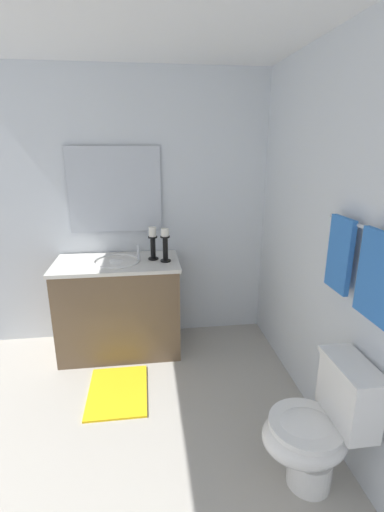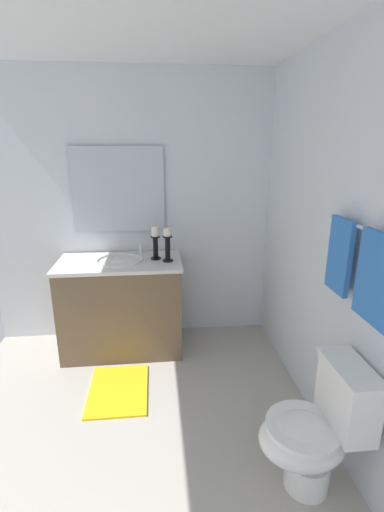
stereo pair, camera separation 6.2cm
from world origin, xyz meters
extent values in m
cube|color=#B2ADA3|center=(0.00, 0.00, -0.01)|extent=(3.04, 2.59, 0.02)
cube|color=silver|center=(0.00, 1.30, 1.23)|extent=(3.04, 0.04, 2.45)
cube|color=silver|center=(-1.52, 0.00, 1.23)|extent=(0.04, 2.59, 2.45)
cube|color=brown|center=(-1.20, -0.11, 0.41)|extent=(0.55, 1.04, 0.82)
cube|color=silver|center=(-1.20, -0.11, 0.83)|extent=(0.58, 1.07, 0.03)
sphere|color=black|center=(-1.30, -0.64, 0.45)|extent=(0.02, 0.02, 0.02)
sphere|color=black|center=(-1.10, -0.64, 0.45)|extent=(0.02, 0.02, 0.02)
ellipsoid|color=white|center=(-1.20, -0.11, 0.80)|extent=(0.38, 0.30, 0.11)
torus|color=white|center=(-1.20, -0.11, 0.85)|extent=(0.40, 0.40, 0.02)
cylinder|color=silver|center=(-1.20, 0.08, 0.92)|extent=(0.02, 0.02, 0.14)
cube|color=silver|center=(-1.48, -0.11, 1.42)|extent=(0.02, 0.81, 0.75)
cylinder|color=black|center=(-1.15, 0.31, 0.85)|extent=(0.09, 0.09, 0.01)
cylinder|color=black|center=(-1.15, 0.31, 0.95)|extent=(0.04, 0.04, 0.21)
cylinder|color=black|center=(-1.15, 0.31, 1.07)|extent=(0.08, 0.08, 0.01)
cylinder|color=white|center=(-1.15, 0.31, 1.10)|extent=(0.06, 0.06, 0.06)
cylinder|color=black|center=(-1.22, 0.21, 0.85)|extent=(0.09, 0.09, 0.01)
cylinder|color=black|center=(-1.22, 0.21, 0.95)|extent=(0.04, 0.04, 0.19)
cylinder|color=black|center=(-1.22, 0.21, 1.05)|extent=(0.08, 0.08, 0.01)
cylinder|color=white|center=(-1.22, 0.21, 1.10)|extent=(0.06, 0.06, 0.08)
cylinder|color=white|center=(0.35, 1.00, 0.09)|extent=(0.24, 0.24, 0.18)
ellipsoid|color=white|center=(0.35, 0.95, 0.32)|extent=(0.38, 0.46, 0.24)
cylinder|color=white|center=(0.35, 0.95, 0.40)|extent=(0.39, 0.39, 0.03)
cube|color=white|center=(0.35, 1.17, 0.56)|extent=(0.36, 0.17, 0.32)
cube|color=white|center=(0.35, 1.17, 0.73)|extent=(0.38, 0.19, 0.03)
cylinder|color=silver|center=(0.18, 1.24, 1.41)|extent=(0.69, 0.02, 0.02)
cube|color=blue|center=(0.01, 1.22, 1.22)|extent=(0.22, 0.03, 0.42)
cube|color=blue|center=(0.35, 1.22, 1.22)|extent=(0.28, 0.03, 0.43)
cube|color=yellow|center=(-0.57, -0.11, 0.01)|extent=(0.60, 0.44, 0.02)
camera|label=1|loc=(1.80, 0.15, 1.81)|focal=25.27mm
camera|label=2|loc=(1.81, 0.21, 1.81)|focal=25.27mm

